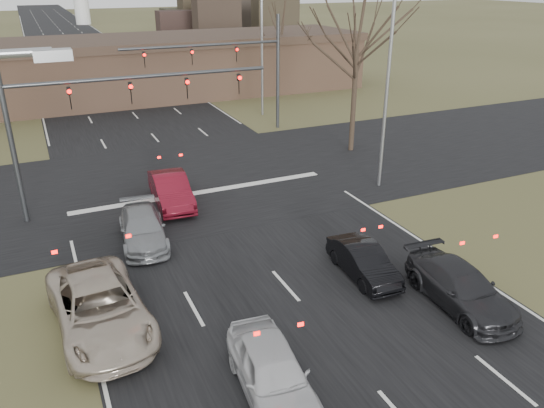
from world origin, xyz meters
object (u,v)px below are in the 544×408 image
(building, at_px, (139,68))
(streetlight_right_far, at_px, (260,44))
(car_silver_suv, at_px, (100,308))
(car_charcoal_sedan, at_px, (461,287))
(streetlight_right_near, at_px, (385,82))
(mast_arm_near, at_px, (86,106))
(mast_arm_far, at_px, (241,61))
(car_white_sedan, at_px, (272,372))
(car_black_hatch, at_px, (363,261))
(car_grey_ahead, at_px, (143,228))
(car_red_ahead, at_px, (171,190))

(building, bearing_deg, streetlight_right_far, -56.35)
(car_silver_suv, relative_size, car_charcoal_sedan, 1.23)
(streetlight_right_near, bearing_deg, building, 103.69)
(mast_arm_near, height_order, mast_arm_far, same)
(mast_arm_near, height_order, car_charcoal_sedan, mast_arm_near)
(car_white_sedan, bearing_deg, car_silver_suv, 133.62)
(car_black_hatch, bearing_deg, car_silver_suv, 179.56)
(streetlight_right_far, distance_m, car_white_sedan, 31.52)
(car_silver_suv, distance_m, car_grey_ahead, 6.04)
(mast_arm_near, bearing_deg, mast_arm_far, 41.22)
(car_red_ahead, bearing_deg, mast_arm_near, 169.21)
(car_silver_suv, bearing_deg, mast_arm_near, 78.49)
(car_white_sedan, relative_size, car_black_hatch, 1.15)
(mast_arm_far, height_order, car_charcoal_sedan, mast_arm_far)
(streetlight_right_near, xyz_separation_m, car_grey_ahead, (-12.82, -1.34, -4.93))
(car_white_sedan, xyz_separation_m, car_charcoal_sedan, (7.66, 1.22, -0.05))
(streetlight_right_near, height_order, car_black_hatch, streetlight_right_near)
(mast_arm_far, bearing_deg, car_white_sedan, -109.74)
(car_red_ahead, bearing_deg, car_charcoal_sedan, -57.67)
(car_grey_ahead, bearing_deg, streetlight_right_near, 12.20)
(streetlight_right_far, relative_size, car_white_sedan, 2.30)
(car_black_hatch, distance_m, car_red_ahead, 10.82)
(car_silver_suv, relative_size, car_red_ahead, 1.25)
(mast_arm_far, height_order, car_black_hatch, mast_arm_far)
(mast_arm_far, distance_m, streetlight_right_far, 5.12)
(building, relative_size, car_grey_ahead, 9.44)
(streetlight_right_far, xyz_separation_m, car_red_ahead, (-11.20, -14.88, -4.82))
(streetlight_right_near, distance_m, car_grey_ahead, 13.80)
(car_charcoal_sedan, bearing_deg, streetlight_right_near, 73.83)
(car_grey_ahead, bearing_deg, car_silver_suv, -108.24)
(car_grey_ahead, bearing_deg, car_white_sedan, -76.62)
(car_red_ahead, bearing_deg, car_black_hatch, -59.41)
(car_grey_ahead, bearing_deg, car_black_hatch, -35.35)
(car_silver_suv, relative_size, car_black_hatch, 1.54)
(car_silver_suv, relative_size, car_white_sedan, 1.34)
(building, relative_size, streetlight_right_far, 4.24)
(streetlight_right_far, distance_m, car_silver_suv, 29.01)
(car_white_sedan, bearing_deg, streetlight_right_far, 73.04)
(car_silver_suv, xyz_separation_m, car_grey_ahead, (2.50, 5.50, -0.16))
(car_black_hatch, distance_m, car_charcoal_sedan, 3.57)
(car_black_hatch, bearing_deg, car_charcoal_sedan, -52.52)
(streetlight_right_far, bearing_deg, car_red_ahead, -126.97)
(mast_arm_far, xyz_separation_m, streetlight_right_far, (3.14, 4.00, 0.57))
(mast_arm_far, distance_m, car_grey_ahead, 18.13)
(mast_arm_far, height_order, car_white_sedan, mast_arm_far)
(mast_arm_near, height_order, car_white_sedan, mast_arm_near)
(car_silver_suv, xyz_separation_m, car_white_sedan, (3.81, -4.89, -0.07))
(streetlight_right_near, xyz_separation_m, car_black_hatch, (-5.83, -7.54, -4.96))
(streetlight_right_near, height_order, car_grey_ahead, streetlight_right_near)
(car_charcoal_sedan, distance_m, car_grey_ahead, 12.83)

